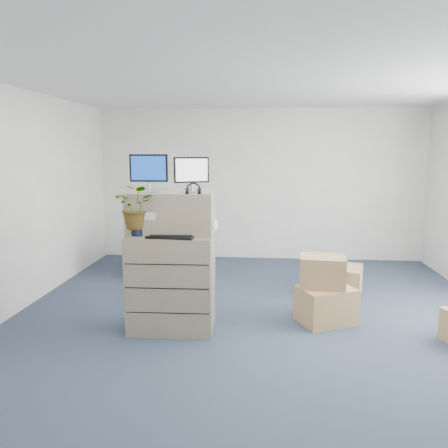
% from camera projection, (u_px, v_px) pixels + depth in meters
% --- Properties ---
extents(ground, '(7.00, 7.00, 0.00)m').
position_uv_depth(ground, '(256.00, 331.00, 4.92)').
color(ground, '#273546').
rests_on(ground, ground).
extents(wall_back, '(6.00, 0.02, 2.80)m').
position_uv_depth(wall_back, '(259.00, 185.00, 8.14)').
color(wall_back, silver).
rests_on(wall_back, ground).
extents(filing_cabinet_lower, '(0.95, 0.59, 1.09)m').
position_uv_depth(filing_cabinet_lower, '(172.00, 283.00, 4.91)').
color(filing_cabinet_lower, gray).
rests_on(filing_cabinet_lower, ground).
extents(filing_cabinet_upper, '(0.95, 0.49, 0.47)m').
position_uv_depth(filing_cabinet_upper, '(171.00, 213.00, 4.84)').
color(filing_cabinet_upper, gray).
rests_on(filing_cabinet_upper, filing_cabinet_lower).
extents(monitor_left, '(0.42, 0.16, 0.41)m').
position_uv_depth(monitor_left, '(149.00, 171.00, 4.76)').
color(monitor_left, '#99999E').
rests_on(monitor_left, filing_cabinet_upper).
extents(monitor_right, '(0.37, 0.22, 0.38)m').
position_uv_depth(monitor_right, '(191.00, 173.00, 4.74)').
color(monitor_right, '#99999E').
rests_on(monitor_right, filing_cabinet_upper).
extents(headphones, '(0.16, 0.02, 0.16)m').
position_uv_depth(headphones, '(193.00, 190.00, 4.59)').
color(headphones, black).
rests_on(headphones, filing_cabinet_upper).
extents(keyboard, '(0.53, 0.26, 0.03)m').
position_uv_depth(keyboard, '(171.00, 237.00, 4.65)').
color(keyboard, black).
rests_on(keyboard, filing_cabinet_lower).
extents(mouse, '(0.10, 0.06, 0.03)m').
position_uv_depth(mouse, '(202.00, 236.00, 4.67)').
color(mouse, silver).
rests_on(mouse, filing_cabinet_lower).
extents(water_bottle, '(0.09, 0.09, 0.30)m').
position_uv_depth(water_bottle, '(178.00, 221.00, 4.83)').
color(water_bottle, '#919399').
rests_on(water_bottle, filing_cabinet_lower).
extents(phone_dock, '(0.06, 0.05, 0.13)m').
position_uv_depth(phone_dock, '(171.00, 231.00, 4.82)').
color(phone_dock, silver).
rests_on(phone_dock, filing_cabinet_lower).
extents(external_drive, '(0.22, 0.19, 0.06)m').
position_uv_depth(external_drive, '(202.00, 231.00, 4.92)').
color(external_drive, black).
rests_on(external_drive, filing_cabinet_lower).
extents(tissue_box, '(0.28, 0.19, 0.10)m').
position_uv_depth(tissue_box, '(205.00, 225.00, 4.84)').
color(tissue_box, '#396CC2').
rests_on(tissue_box, external_drive).
extents(potted_plant, '(0.54, 0.57, 0.46)m').
position_uv_depth(potted_plant, '(138.00, 213.00, 4.68)').
color(potted_plant, '#9AAF8D').
rests_on(potted_plant, filing_cabinet_lower).
extents(office_chair, '(0.86, 0.81, 0.85)m').
position_uv_depth(office_chair, '(160.00, 248.00, 7.23)').
color(office_chair, slate).
rests_on(office_chair, ground).
extents(cardboard_boxes, '(2.12, 2.14, 0.79)m').
position_uv_depth(cardboard_boxes, '(350.00, 292.00, 5.41)').
color(cardboard_boxes, olive).
rests_on(cardboard_boxes, ground).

